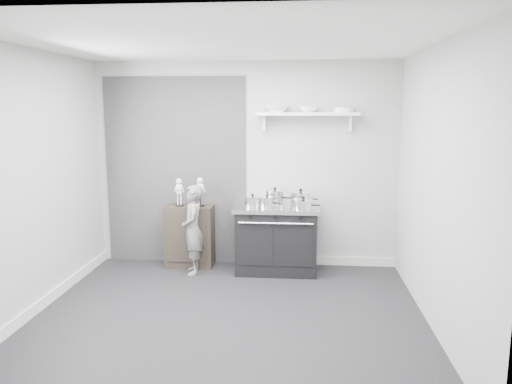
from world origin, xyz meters
The scene contains 16 objects.
ground centered at (0.00, 0.00, 0.00)m, with size 4.00×4.00×0.00m, color black.
room_shell centered at (-0.09, 0.15, 1.64)m, with size 4.02×3.62×2.71m.
wall_shelf centered at (0.80, 1.68, 2.01)m, with size 1.30×0.26×0.24m.
stove centered at (0.43, 1.48, 0.43)m, with size 1.08×0.67×0.86m.
side_cabinet centered at (-0.74, 1.61, 0.41)m, with size 0.63×0.37×0.81m, color black.
child centered at (-0.62, 1.30, 0.57)m, with size 0.42×0.27×1.14m, color slate.
pot_front_left centered at (0.13, 1.40, 0.93)m, with size 0.29×0.21×0.17m.
pot_back_left centered at (0.40, 1.60, 0.95)m, with size 0.33×0.24×0.22m.
pot_back_right centered at (0.73, 1.58, 0.95)m, with size 0.35×0.26×0.21m.
pot_front_right centered at (0.76, 1.28, 0.93)m, with size 0.32×0.24×0.16m.
pot_front_center centered at (0.31, 1.33, 0.93)m, with size 0.26×0.17×0.17m.
skeleton_full centered at (-0.87, 1.61, 1.03)m, with size 0.12×0.08×0.42m, color silver, non-canonical shape.
skeleton_torso centered at (-0.59, 1.61, 1.03)m, with size 0.12×0.08×0.44m, color silver, non-canonical shape.
bowl_large centered at (0.41, 1.67, 2.08)m, with size 0.32×0.32×0.08m, color white.
bowl_small centered at (0.81, 1.67, 2.08)m, with size 0.24×0.24×0.07m, color white.
plate_stack centered at (1.26, 1.67, 2.07)m, with size 0.25×0.25×0.06m, color silver.
Camera 1 is at (0.70, -4.75, 2.12)m, focal length 35.00 mm.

